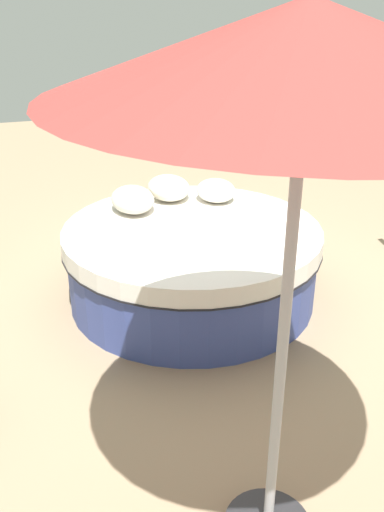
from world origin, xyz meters
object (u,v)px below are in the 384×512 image
object	(u,v)px
throw_pillow_1	(169,188)
throw_pillow_2	(133,199)
round_bed	(192,262)
patio_umbrella	(307,59)
throw_pillow_0	(216,190)

from	to	relation	value
throw_pillow_1	throw_pillow_2	world-z (taller)	throw_pillow_1
round_bed	throw_pillow_2	size ratio (longest dim) A/B	4.19
patio_umbrella	throw_pillow_1	bearing A→B (deg)	-6.95
throw_pillow_0	throw_pillow_1	world-z (taller)	throw_pillow_1
round_bed	throw_pillow_0	distance (m)	0.82
throw_pillow_0	throw_pillow_1	xyz separation A→B (m)	(0.19, 0.41, 0.01)
round_bed	throw_pillow_2	distance (m)	0.80
throw_pillow_0	throw_pillow_2	bearing A→B (deg)	91.23
round_bed	throw_pillow_1	bearing A→B (deg)	-0.48
throw_pillow_2	patio_umbrella	distance (m)	3.35
throw_pillow_0	patio_umbrella	world-z (taller)	patio_umbrella
round_bed	throw_pillow_0	size ratio (longest dim) A/B	5.37
throw_pillow_1	throw_pillow_2	xyz separation A→B (m)	(-0.21, 0.40, -0.00)
throw_pillow_1	patio_umbrella	size ratio (longest dim) A/B	0.20
throw_pillow_0	patio_umbrella	bearing A→B (deg)	165.05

